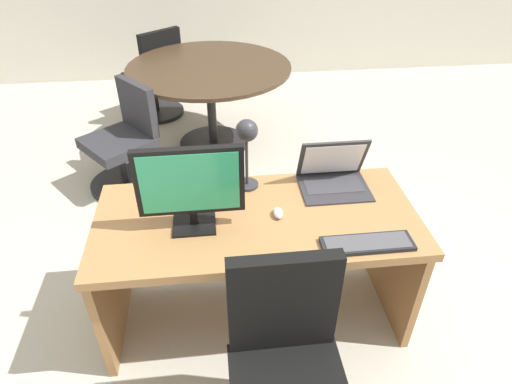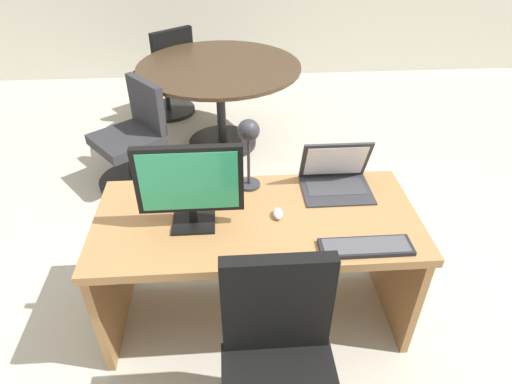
{
  "view_description": "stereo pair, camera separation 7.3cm",
  "coord_description": "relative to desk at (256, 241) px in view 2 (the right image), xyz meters",
  "views": [
    {
      "loc": [
        -0.19,
        -1.64,
        2.05
      ],
      "look_at": [
        0.0,
        0.04,
        0.85
      ],
      "focal_mm": 30.64,
      "sensor_mm": 36.0,
      "label": 1
    },
    {
      "loc": [
        -0.12,
        -1.64,
        2.05
      ],
      "look_at": [
        0.0,
        0.04,
        0.85
      ],
      "focal_mm": 30.64,
      "sensor_mm": 36.0,
      "label": 2
    }
  ],
  "objects": [
    {
      "name": "ground",
      "position": [
        0.0,
        1.46,
        -0.53
      ],
      "size": [
        12.0,
        12.0,
        0.0
      ],
      "primitive_type": "plane",
      "color": "#B7B2A3"
    },
    {
      "name": "desk",
      "position": [
        0.0,
        0.0,
        0.0
      ],
      "size": [
        1.57,
        0.71,
        0.73
      ],
      "color": "#9E7042",
      "rests_on": "ground"
    },
    {
      "name": "mouse",
      "position": [
        0.1,
        -0.05,
        0.22
      ],
      "size": [
        0.05,
        0.08,
        0.04
      ],
      "color": "silver",
      "rests_on": "desk"
    },
    {
      "name": "keyboard",
      "position": [
        0.47,
        -0.3,
        0.21
      ],
      "size": [
        0.41,
        0.12,
        0.02
      ],
      "color": "black",
      "rests_on": "desk"
    },
    {
      "name": "monitor",
      "position": [
        -0.3,
        -0.08,
        0.44
      ],
      "size": [
        0.48,
        0.16,
        0.42
      ],
      "color": "black",
      "rests_on": "desk"
    },
    {
      "name": "desk_lamp",
      "position": [
        -0.02,
        0.2,
        0.49
      ],
      "size": [
        0.12,
        0.14,
        0.4
      ],
      "color": "#2D2D33",
      "rests_on": "desk"
    },
    {
      "name": "meeting_chair_far",
      "position": [
        -0.88,
        1.42,
        -0.19
      ],
      "size": [
        0.65,
        0.65,
        0.83
      ],
      "color": "black",
      "rests_on": "ground"
    },
    {
      "name": "laptop",
      "position": [
        0.43,
        0.19,
        0.28
      ],
      "size": [
        0.36,
        0.28,
        0.26
      ],
      "color": "#2D2D33",
      "rests_on": "desk"
    },
    {
      "name": "meeting_table",
      "position": [
        -0.18,
        1.98,
        0.06
      ],
      "size": [
        1.4,
        1.4,
        0.77
      ],
      "color": "black",
      "rests_on": "ground"
    },
    {
      "name": "meeting_chair_near",
      "position": [
        -0.72,
        2.68,
        -0.16
      ],
      "size": [
        0.65,
        0.65,
        0.91
      ],
      "color": "black",
      "rests_on": "ground"
    }
  ]
}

